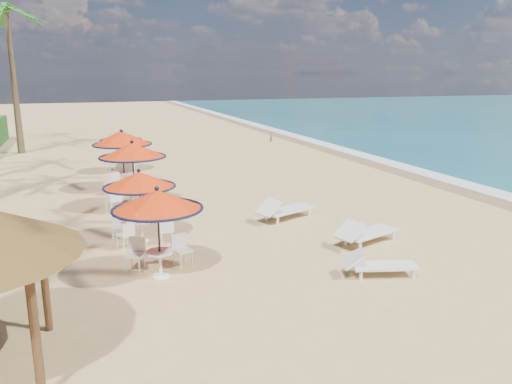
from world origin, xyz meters
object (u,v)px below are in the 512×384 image
lounger_near (377,264)px  station_4 (121,141)px  station_0 (158,208)px  station_1 (139,189)px  lounger_mid (365,232)px  station_3 (122,146)px  station_2 (133,159)px  lounger_far (284,209)px

lounger_near → station_4: bearing=123.0°
station_0 → station_1: station_0 is taller
station_1 → lounger_mid: bearing=-21.4°
station_3 → lounger_near: size_ratio=1.34×
station_2 → lounger_far: station_2 is taller
station_1 → lounger_near: station_1 is taller
station_2 → lounger_far: bearing=-35.3°
station_0 → station_1: 2.78m
station_0 → station_4: 14.13m
station_0 → station_2: (0.13, 6.73, 0.11)m
station_0 → station_3: station_3 is taller
station_2 → lounger_near: size_ratio=1.31×
station_0 → station_2: size_ratio=0.90×
station_1 → lounger_far: bearing=8.2°
station_1 → station_2: station_2 is taller
station_0 → lounger_near: size_ratio=1.18×
lounger_near → lounger_mid: (0.99, 2.16, 0.05)m
station_3 → station_4: bearing=86.0°
station_4 → lounger_near: bearing=-73.4°
station_1 → station_3: bearing=88.9°
station_0 → station_1: size_ratio=1.04×
station_3 → station_4: (0.29, 4.15, -0.31)m
station_3 → lounger_mid: 11.43m
station_0 → lounger_far: station_0 is taller
station_4 → lounger_mid: station_4 is taller
station_4 → lounger_mid: bearing=-67.4°
station_1 → station_0: bearing=-87.3°
station_2 → lounger_near: station_2 is taller
lounger_mid → lounger_far: bearing=93.9°
station_4 → lounger_near: station_4 is taller
lounger_far → lounger_near: bearing=-108.7°
station_2 → lounger_mid: size_ratio=1.12×
station_2 → lounger_mid: 8.80m
station_3 → lounger_far: station_3 is taller
station_0 → station_4: bearing=88.8°
lounger_mid → lounger_far: (-1.28, 3.11, 0.01)m
station_0 → station_2: station_2 is taller
station_1 → station_4: station_1 is taller
station_1 → lounger_mid: size_ratio=0.97×
station_4 → lounger_mid: 14.95m
lounger_mid → lounger_far: 3.36m
lounger_near → lounger_far: (-0.30, 5.27, 0.06)m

